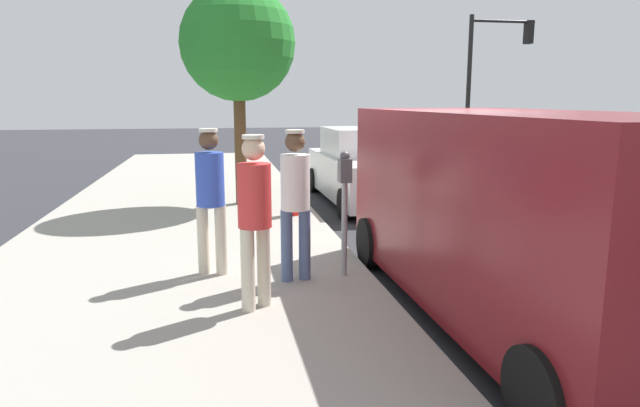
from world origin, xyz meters
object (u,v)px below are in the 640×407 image
object	(u,v)px
pedestrian_in_red	(255,210)
parked_van	(517,211)
pedestrian_in_white	(295,195)
pedestrian_in_blue	(210,191)
parked_sedan_behind	(365,169)
traffic_light_corner	(492,64)
parking_meter_near	(345,192)
street_tree	(238,44)
fire_hydrant	(294,193)

from	to	relation	value
pedestrian_in_red	parked_van	xyz separation A→B (m)	(-2.64, 0.40, -0.02)
pedestrian_in_white	pedestrian_in_blue	bearing A→B (deg)	-23.60
pedestrian_in_blue	parked_sedan_behind	bearing A→B (deg)	-122.63
pedestrian_in_white	parked_sedan_behind	distance (m)	6.15
parked_van	traffic_light_corner	size ratio (longest dim) A/B	1.00
pedestrian_in_white	parking_meter_near	bearing A→B (deg)	-171.71
pedestrian_in_red	traffic_light_corner	bearing A→B (deg)	-124.87
parked_van	parked_sedan_behind	xyz separation A→B (m)	(-0.27, -6.88, -0.41)
pedestrian_in_red	pedestrian_in_white	size ratio (longest dim) A/B	1.00
pedestrian_in_red	street_tree	distance (m)	6.41
parking_meter_near	pedestrian_in_white	xyz separation A→B (m)	(0.61, 0.09, -0.00)
parking_meter_near	pedestrian_in_red	distance (m)	1.46
parked_van	street_tree	bearing A→B (deg)	-68.73
parking_meter_near	street_tree	distance (m)	5.64
traffic_light_corner	parked_sedan_behind	bearing A→B (deg)	47.21
parking_meter_near	pedestrian_in_white	bearing A→B (deg)	8.29
parked_sedan_behind	street_tree	size ratio (longest dim) A/B	1.01
parking_meter_near	traffic_light_corner	size ratio (longest dim) A/B	0.29
pedestrian_in_red	pedestrian_in_blue	size ratio (longest dim) A/B	1.00
street_tree	pedestrian_in_red	bearing A→B (deg)	88.72
traffic_light_corner	pedestrian_in_red	bearing A→B (deg)	55.13
traffic_light_corner	parked_van	bearing A→B (deg)	64.02
pedestrian_in_white	fire_hydrant	world-z (taller)	pedestrian_in_white
parked_sedan_behind	pedestrian_in_white	bearing A→B (deg)	67.21
traffic_light_corner	street_tree	world-z (taller)	traffic_light_corner
street_tree	pedestrian_in_white	bearing A→B (deg)	94.33
parked_van	fire_hydrant	size ratio (longest dim) A/B	6.06
pedestrian_in_blue	traffic_light_corner	bearing A→B (deg)	-128.80
parking_meter_near	pedestrian_in_red	xyz separation A→B (m)	(1.14, 0.91, -0.00)
parked_sedan_behind	street_tree	world-z (taller)	street_tree
pedestrian_in_blue	parking_meter_near	bearing A→B (deg)	167.99
parked_van	fire_hydrant	world-z (taller)	parked_van
parking_meter_near	pedestrian_in_white	size ratio (longest dim) A/B	0.85
pedestrian_in_red	traffic_light_corner	distance (m)	16.64
parked_sedan_behind	fire_hydrant	size ratio (longest dim) A/B	5.13
street_tree	pedestrian_in_blue	bearing A→B (deg)	83.09
pedestrian_in_red	street_tree	size ratio (longest dim) A/B	0.41
parking_meter_near	traffic_light_corner	bearing A→B (deg)	-123.31
street_tree	fire_hydrant	world-z (taller)	street_tree
traffic_light_corner	fire_hydrant	distance (m)	12.56
parked_sedan_behind	street_tree	bearing A→B (deg)	9.25
parked_sedan_behind	traffic_light_corner	world-z (taller)	traffic_light_corner
parking_meter_near	pedestrian_in_blue	size ratio (longest dim) A/B	0.85
parking_meter_near	pedestrian_in_blue	world-z (taller)	pedestrian_in_blue
pedestrian_in_red	pedestrian_in_white	xyz separation A→B (m)	(-0.53, -0.83, 0.00)
traffic_light_corner	fire_hydrant	bearing A→B (deg)	46.65
street_tree	parking_meter_near	bearing A→B (deg)	101.08
pedestrian_in_red	parked_sedan_behind	distance (m)	7.11
parking_meter_near	traffic_light_corner	xyz separation A→B (m)	(-8.28, -12.60, 2.34)
pedestrian_in_blue	traffic_light_corner	size ratio (longest dim) A/B	0.34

